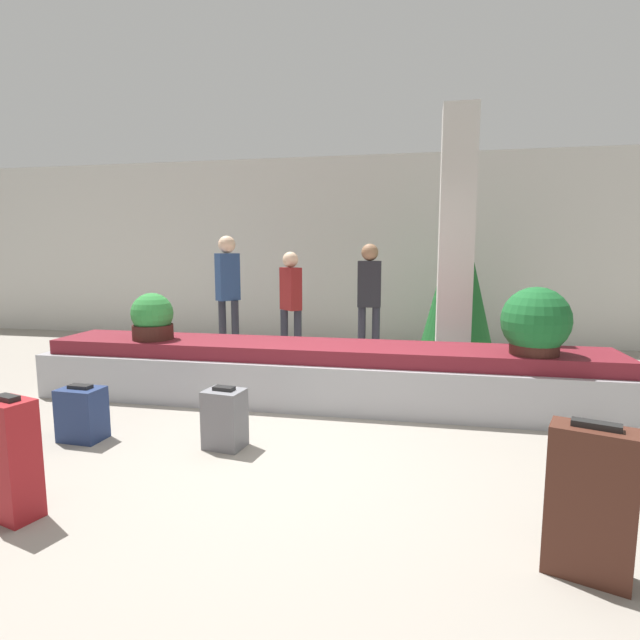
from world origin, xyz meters
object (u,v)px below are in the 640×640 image
(suitcase_3, at_px, (82,414))
(decorated_tree, at_px, (458,276))
(suitcase_1, at_px, (225,418))
(traveler_0, at_px, (228,285))
(traveler_1, at_px, (369,293))
(potted_plant_0, at_px, (536,323))
(suitcase_2, at_px, (13,459))
(suitcase_0, at_px, (590,502))
(traveler_2, at_px, (291,298))
(potted_plant_1, at_px, (152,318))
(pillar, at_px, (456,250))

(suitcase_3, height_order, decorated_tree, decorated_tree)
(suitcase_1, height_order, decorated_tree, decorated_tree)
(traveler_0, distance_m, traveler_1, 2.08)
(suitcase_1, distance_m, decorated_tree, 4.31)
(suitcase_3, height_order, potted_plant_0, potted_plant_0)
(suitcase_2, height_order, potted_plant_0, potted_plant_0)
(suitcase_3, height_order, traveler_1, traveler_1)
(suitcase_0, xyz_separation_m, traveler_0, (-3.60, 4.42, 0.72))
(suitcase_3, xyz_separation_m, traveler_2, (0.98, 3.25, 0.70))
(potted_plant_0, bearing_deg, potted_plant_1, 179.52)
(suitcase_1, relative_size, traveler_1, 0.30)
(pillar, bearing_deg, traveler_2, 159.92)
(suitcase_3, relative_size, traveler_0, 0.26)
(traveler_1, bearing_deg, decorated_tree, -165.53)
(pillar, height_order, suitcase_3, pillar)
(suitcase_0, relative_size, potted_plant_0, 1.24)
(pillar, xyz_separation_m, decorated_tree, (0.14, 1.29, -0.37))
(suitcase_1, distance_m, traveler_2, 3.25)
(potted_plant_0, bearing_deg, suitcase_1, -154.55)
(traveler_1, bearing_deg, suitcase_3, 55.49)
(suitcase_2, height_order, traveler_2, traveler_2)
(traveler_2, bearing_deg, potted_plant_0, 9.87)
(pillar, height_order, traveler_2, pillar)
(suitcase_1, distance_m, suitcase_2, 1.51)
(suitcase_3, xyz_separation_m, potted_plant_0, (3.84, 1.32, 0.69))
(suitcase_0, xyz_separation_m, traveler_2, (-2.63, 4.34, 0.55))
(suitcase_3, bearing_deg, suitcase_0, -13.85)
(pillar, bearing_deg, suitcase_1, -129.08)
(suitcase_2, xyz_separation_m, potted_plant_0, (3.41, 2.50, 0.55))
(suitcase_0, distance_m, suitcase_3, 3.77)
(potted_plant_0, bearing_deg, traveler_2, 145.97)
(pillar, relative_size, decorated_tree, 1.40)
(suitcase_0, bearing_deg, suitcase_3, -177.38)
(decorated_tree, bearing_deg, traveler_2, -168.03)
(traveler_2, bearing_deg, pillar, 23.82)
(potted_plant_1, relative_size, traveler_2, 0.32)
(suitcase_3, xyz_separation_m, potted_plant_1, (-0.09, 1.35, 0.63))
(suitcase_0, bearing_deg, potted_plant_1, 166.06)
(traveler_2, xyz_separation_m, decorated_tree, (2.32, 0.49, 0.30))
(suitcase_3, distance_m, traveler_2, 3.46)
(potted_plant_1, bearing_deg, traveler_2, 60.68)
(suitcase_0, xyz_separation_m, suitcase_1, (-2.36, 1.18, -0.14))
(pillar, xyz_separation_m, suitcase_3, (-3.17, -2.45, -1.37))
(traveler_0, height_order, decorated_tree, decorated_tree)
(pillar, bearing_deg, suitcase_3, -142.30)
(suitcase_0, distance_m, potted_plant_1, 4.46)
(suitcase_2, xyz_separation_m, potted_plant_1, (-0.52, 2.54, 0.49))
(traveler_1, xyz_separation_m, decorated_tree, (1.22, 0.38, 0.22))
(suitcase_2, height_order, suitcase_3, suitcase_2)
(traveler_2, distance_m, decorated_tree, 2.40)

